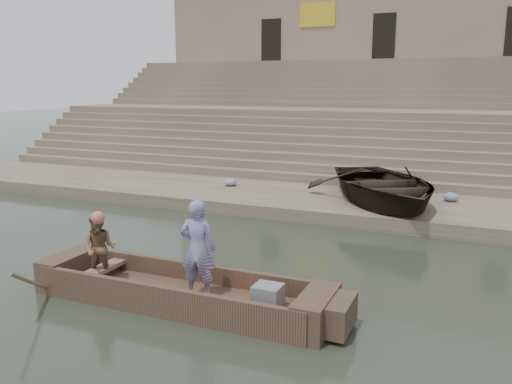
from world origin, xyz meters
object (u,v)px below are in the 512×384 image
Objects in this scene: rowing_man at (100,248)px; beached_rowboat at (383,185)px; television at (267,296)px; standing_man at (198,249)px; main_rowboat at (180,298)px.

rowing_man is 0.24× the size of beached_rowboat.
television is at bearing -124.33° from beached_rowboat.
rowing_man is (-2.06, -0.10, -0.23)m from standing_man.
standing_man is 1.46m from television.
standing_man is at bearing -179.35° from television.
rowing_man is 8.94m from beached_rowboat.
rowing_man is 3.39m from television.
standing_man is 3.81× the size of television.
standing_man is 0.33× the size of beached_rowboat.
main_rowboat is 2.85× the size of standing_man.
main_rowboat is at bearing -12.26° from standing_man.
standing_man is at bearing -17.34° from rowing_man.
television is (3.36, 0.11, -0.45)m from rowing_man.
beached_rowboat is (1.83, 7.96, -0.14)m from standing_man.
rowing_man is at bearing -7.53° from standing_man.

